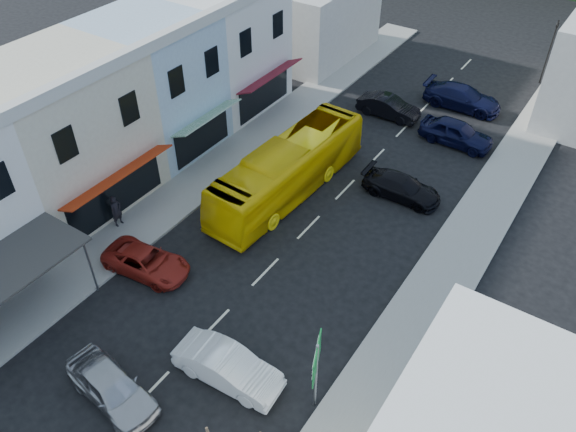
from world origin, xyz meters
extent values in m
plane|color=black|center=(0.00, 0.00, 0.00)|extent=(120.00, 120.00, 0.00)
cube|color=gray|center=(-7.50, 10.00, 0.07)|extent=(3.00, 52.00, 0.15)
cube|color=gray|center=(7.50, 10.00, 0.07)|extent=(3.00, 52.00, 0.15)
cube|color=beige|center=(-12.50, 3.00, 4.00)|extent=(7.00, 8.00, 8.00)
cube|color=#972409|center=(-8.40, 3.00, 3.05)|extent=(1.30, 6.80, 0.08)
cube|color=#99B2C4|center=(-12.50, 10.00, 4.00)|extent=(7.00, 6.00, 8.00)
cube|color=#195926|center=(-8.40, 10.00, 3.05)|extent=(1.30, 5.10, 0.08)
cube|color=silver|center=(-12.50, 16.50, 4.00)|extent=(7.00, 7.00, 8.00)
cube|color=maroon|center=(-8.40, 16.50, 3.05)|extent=(1.30, 5.95, 0.08)
cube|color=#B7B2A8|center=(-12.00, 27.00, 3.00)|extent=(8.00, 10.00, 6.00)
imported|color=yellow|center=(-2.64, 9.98, 1.55)|extent=(3.03, 11.70, 3.10)
imported|color=#AEAEB3|center=(-0.95, -4.97, 0.70)|extent=(4.60, 2.38, 1.40)
imported|color=white|center=(2.26, -1.74, 0.70)|extent=(4.52, 2.11, 1.40)
imported|color=maroon|center=(-4.87, 0.86, 0.70)|extent=(4.79, 2.42, 1.40)
imported|color=black|center=(2.94, 13.20, 0.70)|extent=(4.53, 1.92, 1.40)
imported|color=black|center=(3.47, 20.26, 0.70)|extent=(4.45, 1.93, 1.40)
imported|color=black|center=(-1.68, 21.00, 0.70)|extent=(4.43, 1.87, 1.40)
imported|color=black|center=(2.11, 25.01, 0.70)|extent=(4.55, 1.97, 1.40)
imported|color=black|center=(-8.50, 2.44, 1.00)|extent=(0.42, 0.61, 1.70)
camera|label=1|loc=(11.64, -11.43, 19.94)|focal=35.00mm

